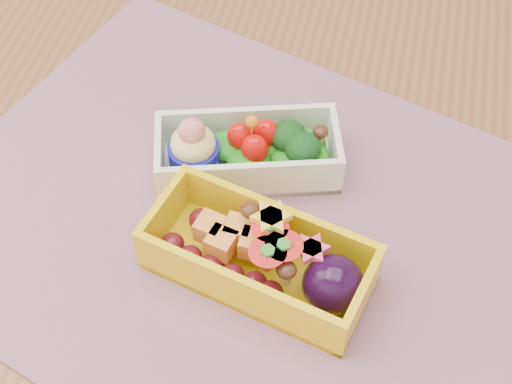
% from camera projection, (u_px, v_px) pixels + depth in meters
% --- Properties ---
extents(table, '(1.20, 0.80, 0.75)m').
position_uv_depth(table, '(210.00, 273.00, 0.71)').
color(table, brown).
rests_on(table, ground).
extents(placemat, '(0.63, 0.55, 0.00)m').
position_uv_depth(placemat, '(246.00, 223.00, 0.63)').
color(placemat, '#A16F8C').
rests_on(placemat, table).
extents(bento_white, '(0.17, 0.11, 0.07)m').
position_uv_depth(bento_white, '(247.00, 152.00, 0.64)').
color(bento_white, white).
rests_on(bento_white, placemat).
extents(bento_yellow, '(0.19, 0.12, 0.06)m').
position_uv_depth(bento_yellow, '(263.00, 258.00, 0.57)').
color(bento_yellow, yellow).
rests_on(bento_yellow, placemat).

